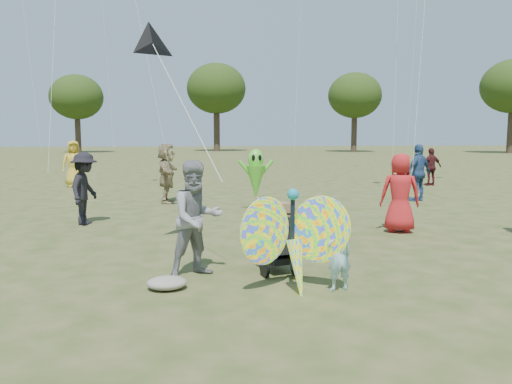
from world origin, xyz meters
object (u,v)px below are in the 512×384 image
Objects in this scene: crowd_b at (85,189)px; crowd_d at (167,173)px; crowd_h at (431,167)px; jogging_stroller at (276,232)px; butterfly_kite at (294,242)px; crowd_g at (74,164)px; crowd_c at (419,173)px; alien_kite at (256,176)px; adult_man at (197,219)px; child_girl at (339,255)px; crowd_a at (400,193)px.

crowd_b is 0.92× the size of crowd_d.
crowd_h is (10.71, 3.83, -0.15)m from crowd_d.
crowd_d reaches higher than jogging_stroller.
jogging_stroller is 1.14m from butterfly_kite.
crowd_g is (-2.20, 8.86, 0.08)m from crowd_b.
jogging_stroller is (-8.65, -11.96, -0.17)m from crowd_h.
crowd_c is 1.05× the size of butterfly_kite.
alien_kite reaches higher than butterfly_kite.
crowd_g is at bearing 112.65° from butterfly_kite.
crowd_c reaches higher than butterfly_kite.
adult_man is at bearing -172.13° from crowd_d.
crowd_d reaches higher than child_girl.
child_girl is at bearing 73.08° from crowd_a.
crowd_c is 0.98× the size of crowd_d.
crowd_d is 9.51m from butterfly_kite.
crowd_g is at bearing 84.40° from adult_man.
crowd_a is at bearing -52.27° from alien_kite.
alien_kite is (6.53, -7.22, 0.02)m from crowd_g.
crowd_c is 10.44m from butterfly_kite.
crowd_g is at bearing 132.10° from alien_kite.
jogging_stroller is 6.25m from alien_kite.
adult_man is at bearing -36.26° from child_girl.
crowd_c reaches higher than alien_kite.
crowd_h is at bearing -24.24° from crowd_g.
crowd_a is at bearing -67.76° from crowd_g.
alien_kite reaches higher than crowd_b.
crowd_b is (-4.51, 5.72, 0.37)m from child_girl.
crowd_a reaches higher than child_girl.
jogging_stroller is at bearing 22.48° from crowd_c.
adult_man is 1.01× the size of alien_kite.
crowd_h is at bearing -150.13° from crowd_c.
crowd_c is at bearing -102.90° from crowd_a.
crowd_d is at bearing 11.19° from crowd_h.
alien_kite is (0.50, 6.21, 0.36)m from jogging_stroller.
adult_man reaches higher than butterfly_kite.
crowd_c reaches higher than crowd_a.
crowd_b is 0.99× the size of butterfly_kite.
crowd_d is at bearing 70.61° from adult_man.
crowd_h is 1.41× the size of jogging_stroller.
butterfly_kite is at bearing 48.25° from crowd_h.
child_girl is at bearing -83.79° from crowd_g.
jogging_stroller is at bearing 92.85° from butterfly_kite.
alien_kite is (1.75, 6.37, 0.09)m from adult_man.
child_girl is 0.57× the size of crowd_b.
butterfly_kite is at bearing -93.46° from alien_kite.
crowd_g reaches higher than crowd_b.
crowd_d reaches higher than crowd_h.
adult_man is 1.64m from butterfly_kite.
crowd_c is at bearing -92.38° from crowd_d.
adult_man is 1.02× the size of butterfly_kite.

